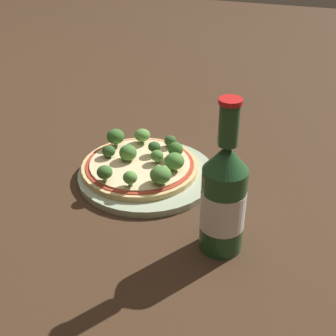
% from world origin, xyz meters
% --- Properties ---
extents(ground_plane, '(3.00, 3.00, 0.00)m').
position_xyz_m(ground_plane, '(0.00, 0.00, 0.00)').
color(ground_plane, '#3D2819').
extents(plate, '(0.24, 0.24, 0.01)m').
position_xyz_m(plate, '(-0.00, -0.01, 0.01)').
color(plate, '#A3B293').
rests_on(plate, ground_plane).
extents(pizza, '(0.21, 0.21, 0.01)m').
position_xyz_m(pizza, '(-0.01, -0.01, 0.02)').
color(pizza, tan).
rests_on(pizza, plate).
extents(broccoli_floret_0, '(0.03, 0.03, 0.03)m').
position_xyz_m(broccoli_floret_0, '(-0.08, 0.03, 0.05)').
color(broccoli_floret_0, '#6B8E51').
rests_on(broccoli_floret_0, pizza).
extents(broccoli_floret_1, '(0.02, 0.02, 0.02)m').
position_xyz_m(broccoli_floret_1, '(0.01, -0.00, 0.04)').
color(broccoli_floret_1, '#6B8E51').
rests_on(broccoli_floret_1, pizza).
extents(broccoli_floret_2, '(0.03, 0.03, 0.03)m').
position_xyz_m(broccoli_floret_2, '(-0.04, 0.06, 0.04)').
color(broccoli_floret_2, '#6B8E51').
rests_on(broccoli_floret_2, pizza).
extents(broccoli_floret_3, '(0.03, 0.03, 0.03)m').
position_xyz_m(broccoli_floret_3, '(-0.05, -0.08, 0.04)').
color(broccoli_floret_3, '#6B8E51').
rests_on(broccoli_floret_3, pizza).
extents(broccoli_floret_4, '(0.02, 0.02, 0.02)m').
position_xyz_m(broccoli_floret_4, '(-0.07, -0.01, 0.04)').
color(broccoli_floret_4, '#6B8E51').
rests_on(broccoli_floret_4, pizza).
extents(broccoli_floret_5, '(0.02, 0.02, 0.02)m').
position_xyz_m(broccoli_floret_5, '(0.00, 0.03, 0.04)').
color(broccoli_floret_5, '#6B8E51').
rests_on(broccoli_floret_5, pizza).
extents(broccoli_floret_6, '(0.03, 0.03, 0.03)m').
position_xyz_m(broccoli_floret_6, '(-0.04, -0.01, 0.04)').
color(broccoli_floret_6, '#6B8E51').
rests_on(broccoli_floret_6, pizza).
extents(broccoli_floret_7, '(0.03, 0.03, 0.03)m').
position_xyz_m(broccoli_floret_7, '(0.04, 0.03, 0.04)').
color(broccoli_floret_7, '#6B8E51').
rests_on(broccoli_floret_7, pizza).
extents(broccoli_floret_8, '(0.04, 0.04, 0.03)m').
position_xyz_m(broccoli_floret_8, '(0.04, -0.06, 0.04)').
color(broccoli_floret_8, '#6B8E51').
rests_on(broccoli_floret_8, pizza).
extents(broccoli_floret_9, '(0.03, 0.03, 0.03)m').
position_xyz_m(broccoli_floret_9, '(0.05, -0.01, 0.04)').
color(broccoli_floret_9, '#6B8E51').
rests_on(broccoli_floret_9, pizza).
extents(broccoli_floret_10, '(0.02, 0.02, 0.03)m').
position_xyz_m(broccoli_floret_10, '(0.00, -0.08, 0.04)').
color(broccoli_floret_10, '#6B8E51').
rests_on(broccoli_floret_10, pizza).
extents(broccoli_floret_11, '(0.02, 0.02, 0.02)m').
position_xyz_m(broccoli_floret_11, '(0.02, 0.06, 0.04)').
color(broccoli_floret_11, '#6B8E51').
rests_on(broccoli_floret_11, pizza).
extents(beer_bottle, '(0.06, 0.06, 0.23)m').
position_xyz_m(beer_bottle, '(0.17, -0.15, 0.08)').
color(beer_bottle, '#234C28').
rests_on(beer_bottle, ground_plane).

